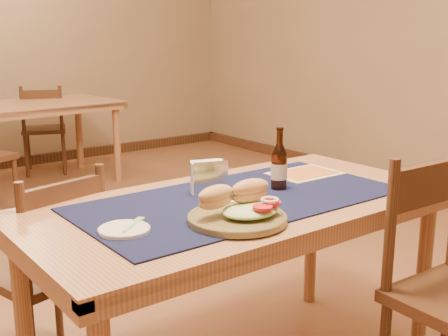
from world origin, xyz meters
TOP-DOWN VIEW (x-y plane):
  - room at (0.00, 0.00)m, footprint 6.04×7.04m
  - main_table at (0.00, -0.80)m, footprint 1.60×0.80m
  - placemat at (0.00, -0.80)m, footprint 1.20×0.60m
  - baseboard at (0.00, 0.00)m, footprint 6.00×7.00m
  - back_table at (0.23, 2.59)m, footprint 1.82×1.03m
  - chair_main_far at (-0.55, -0.28)m, footprint 0.47×0.47m
  - chair_back_far at (0.63, 3.02)m, footprint 0.52×0.52m
  - sandwich_plate at (-0.16, -1.00)m, footprint 0.32×0.32m
  - side_plate at (-0.51, -0.86)m, footprint 0.16×0.16m
  - fork at (-0.46, -0.85)m, footprint 0.12×0.10m
  - beer_bottle at (0.20, -0.79)m, footprint 0.06×0.06m
  - napkin_holder at (-0.05, -0.68)m, footprint 0.15×0.10m
  - menu_card at (0.45, -0.69)m, footprint 0.29×0.22m

SIDE VIEW (x-z plane):
  - baseboard at x=0.00m, z-range 0.00..0.10m
  - chair_main_far at x=-0.55m, z-range 0.02..0.87m
  - chair_back_far at x=0.63m, z-range 0.02..0.89m
  - main_table at x=0.00m, z-range 0.29..1.04m
  - back_table at x=0.23m, z-range 0.29..1.04m
  - placemat at x=0.00m, z-range 0.75..0.76m
  - menu_card at x=0.45m, z-range 0.76..0.76m
  - side_plate at x=-0.51m, z-range 0.76..0.77m
  - fork at x=-0.46m, z-range 0.77..0.77m
  - sandwich_plate at x=-0.16m, z-range 0.73..0.85m
  - napkin_holder at x=-0.05m, z-range 0.75..0.88m
  - beer_bottle at x=0.20m, z-range 0.72..0.96m
  - room at x=0.00m, z-range -0.02..2.82m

